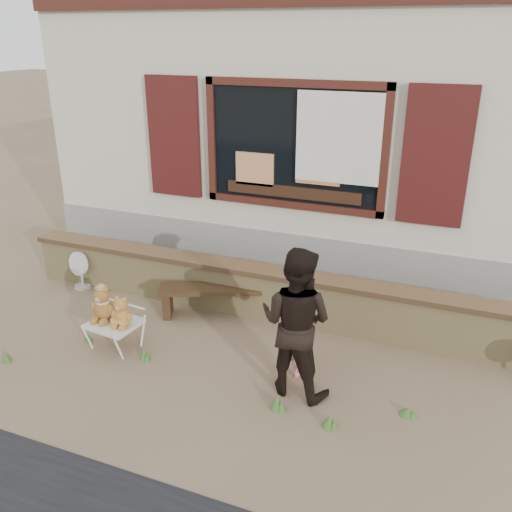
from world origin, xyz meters
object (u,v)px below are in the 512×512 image
at_px(teddy_bear_left, 103,303).
at_px(teddy_bear_right, 122,311).
at_px(bench, 221,294).
at_px(folding_chair, 114,324).
at_px(adult, 296,322).
at_px(child, 290,338).

height_order(teddy_bear_left, teddy_bear_right, teddy_bear_left).
xyz_separation_m(bench, folding_chair, (-0.82, -1.18, 0.00)).
xyz_separation_m(bench, teddy_bear_right, (-0.68, -1.20, 0.22)).
relative_size(folding_chair, adult, 0.38).
xyz_separation_m(bench, adult, (1.38, -1.18, 0.49)).
height_order(teddy_bear_left, adult, adult).
bearing_deg(child, teddy_bear_left, 14.52).
bearing_deg(bench, child, -60.23).
height_order(child, adult, adult).
relative_size(bench, teddy_bear_left, 3.69).
xyz_separation_m(teddy_bear_left, child, (2.21, 0.23, -0.11)).
height_order(folding_chair, child, child).
distance_m(bench, child, 1.57).
distance_m(child, adult, 0.44).
distance_m(folding_chair, adult, 2.25).
xyz_separation_m(teddy_bear_right, adult, (2.06, 0.02, 0.27)).
relative_size(teddy_bear_left, child, 0.49).
relative_size(teddy_bear_right, adult, 0.23).
bearing_deg(folding_chair, bench, 61.80).
bearing_deg(bench, teddy_bear_left, -152.74).
xyz_separation_m(folding_chair, adult, (2.20, 0.00, 0.49)).
bearing_deg(folding_chair, adult, 6.60).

